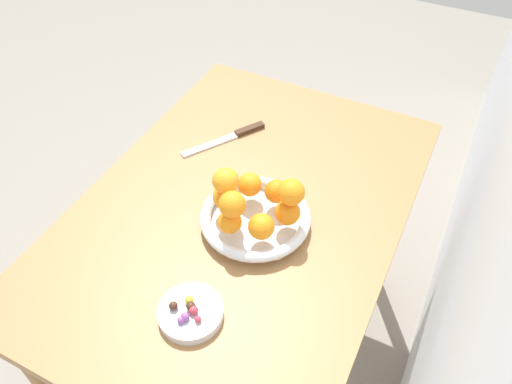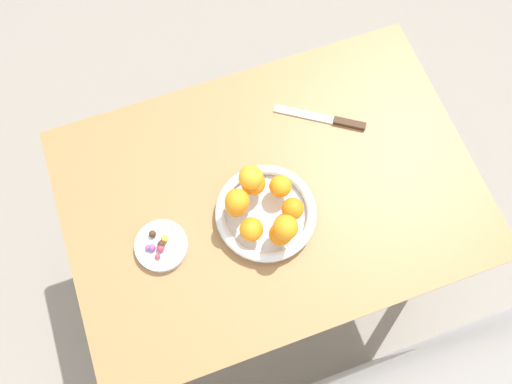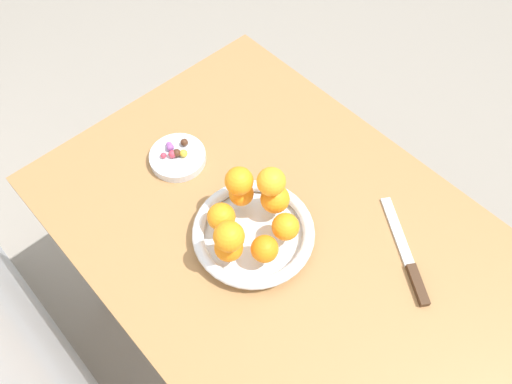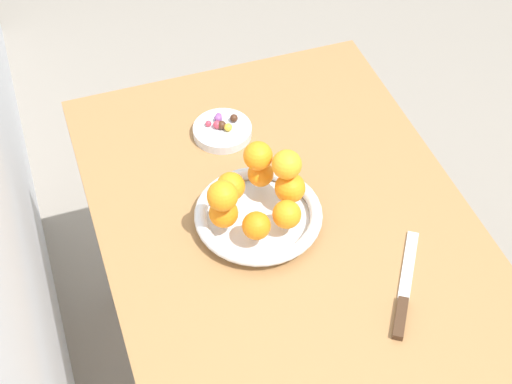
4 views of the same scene
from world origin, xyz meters
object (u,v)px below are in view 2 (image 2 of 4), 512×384
Objects in this scene: candy_ball_6 at (161,248)px; orange_1 at (280,186)px; orange_6 at (237,201)px; candy_ball_4 at (164,239)px; orange_3 at (236,206)px; candy_ball_5 at (161,244)px; candy_ball_0 at (152,248)px; knife at (328,119)px; fruit_bowl at (266,213)px; orange_4 at (251,229)px; orange_0 at (293,209)px; candy_ball_2 at (148,248)px; candy_ball_1 at (152,234)px; candy_dish at (162,246)px; dining_table at (270,202)px; orange_5 at (281,234)px; orange_8 at (286,227)px; orange_7 at (251,177)px; candy_ball_3 at (158,257)px; orange_2 at (253,183)px.

orange_1 is at bearing -172.79° from candy_ball_6.
orange_6 reaches higher than candy_ball_4.
orange_3 is 2.71× the size of candy_ball_5.
knife is at bearing -160.52° from candy_ball_0.
fruit_bowl is 4.39× the size of orange_4.
candy_ball_2 is at bearing -5.51° from orange_0.
orange_4 reaches higher than candy_ball_1.
candy_ball_5 is at bearing 143.73° from candy_dish.
dining_table is 0.19m from orange_3.
orange_5 is 0.38m from knife.
candy_ball_0 and candy_ball_4 have the same top height.
candy_ball_5 is at bearing 4.02° from orange_6.
orange_1 is 2.89× the size of candy_ball_5.
candy_ball_4 is (0.33, -0.04, -0.04)m from orange_0.
orange_5 is 0.30m from candy_ball_5.
orange_8 is at bearing 165.51° from candy_ball_6.
orange_4 is 0.99× the size of orange_7.
dining_table is 18.19× the size of orange_7.
candy_ball_1 is at bearing -123.45° from candy_ball_2.
knife is at bearing -160.49° from candy_ball_4.
orange_1 is 3.13× the size of candy_ball_1.
candy_ball_4 is 0.08× the size of knife.
candy_ball_1 and candy_ball_4 have the same top height.
candy_ball_3 is (-0.02, 0.03, -0.00)m from candy_ball_2.
orange_6 is at bearing -169.77° from candy_ball_3.
orange_0 is at bearing 157.57° from fruit_bowl.
orange_6 is (0.10, 0.03, 0.21)m from dining_table.
orange_3 is 0.24m from candy_ball_2.
dining_table is at bearing -172.39° from candy_ball_2.
orange_2 reaches higher than knife.
orange_2 is 1.16× the size of orange_3.
orange_6 is 3.28× the size of candy_ball_0.
candy_ball_1 is 0.04m from candy_ball_6.
orange_1 is 0.14m from orange_8.
orange_4 reaches higher than candy_ball_3.
dining_table is at bearing -43.49° from orange_1.
orange_4 is 0.13m from orange_7.
candy_ball_1 reaches higher than candy_ball_2.
candy_ball_3 is (0.28, 0.08, -0.10)m from orange_7.
candy_ball_1 is (0.22, -0.02, -0.09)m from orange_6.
orange_3 is at bearing 28.12° from knife.
orange_2 is 1.05× the size of orange_4.
candy_ball_1 is at bearing -40.54° from candy_ball_4.
candy_ball_2 is (0.36, 0.03, -0.04)m from orange_1.
orange_4 reaches higher than dining_table.
dining_table is at bearing -177.19° from candy_ball_1.
orange_0 is 1.04× the size of orange_3.
candy_ball_3 is (0.31, -0.06, -0.10)m from orange_8.
fruit_bowl reaches higher than dining_table.
orange_7 is at bearing -49.15° from orange_0.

